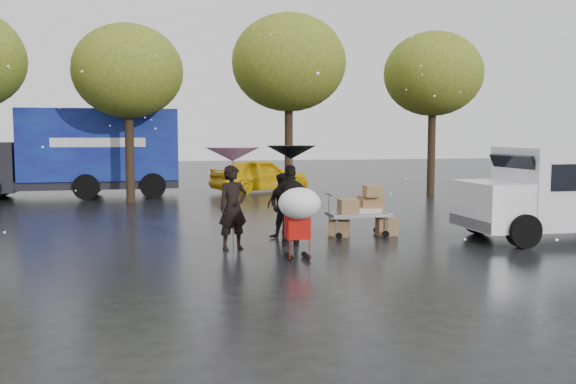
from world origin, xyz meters
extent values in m
plane|color=black|center=(0.00, 0.00, 0.00)|extent=(90.00, 90.00, 0.00)
imported|color=black|center=(-0.98, -0.08, 0.92)|extent=(0.77, 0.62, 1.84)
imported|color=black|center=(0.38, 0.95, 0.79)|extent=(0.98, 0.93, 1.59)
imported|color=black|center=(0.38, 0.18, 0.91)|extent=(1.14, 0.68, 1.82)
cylinder|color=#4C4C4C|center=(-0.98, -0.08, 1.04)|extent=(0.02, 0.02, 2.08)
cone|color=#E25D94|center=(-0.98, -0.08, 2.08)|extent=(1.19, 1.19, 0.30)
sphere|color=#4C4C4C|center=(-0.98, -0.08, 2.11)|extent=(0.06, 0.06, 0.06)
cylinder|color=#4C4C4C|center=(0.38, 0.18, 1.05)|extent=(0.02, 0.02, 2.10)
cone|color=black|center=(0.38, 0.18, 2.10)|extent=(1.12, 1.12, 0.30)
sphere|color=#4C4C4C|center=(0.38, 0.18, 2.13)|extent=(0.06, 0.06, 0.06)
cube|color=slate|center=(2.26, 0.98, 0.55)|extent=(1.50, 0.80, 0.08)
cylinder|color=slate|center=(1.51, 0.98, 0.80)|extent=(0.04, 0.04, 0.60)
cube|color=brown|center=(2.61, 1.08, 0.79)|extent=(0.55, 0.45, 0.40)
cube|color=brown|center=(1.96, 0.88, 0.77)|extent=(0.45, 0.40, 0.35)
cube|color=brown|center=(2.56, 0.83, 1.13)|extent=(0.40, 0.35, 0.28)
cube|color=tan|center=(2.31, 0.98, 0.65)|extent=(0.90, 0.55, 0.12)
cylinder|color=black|center=(1.66, 0.66, 0.08)|extent=(0.16, 0.05, 0.16)
cylinder|color=black|center=(1.66, 1.30, 0.08)|extent=(0.16, 0.05, 0.16)
cylinder|color=black|center=(2.86, 0.66, 0.08)|extent=(0.16, 0.05, 0.16)
cylinder|color=black|center=(2.86, 1.30, 0.08)|extent=(0.16, 0.05, 0.16)
cube|color=#A61009|center=(0.15, -1.40, 0.65)|extent=(0.47, 0.41, 0.45)
cylinder|color=#A61009|center=(0.15, -1.59, 1.02)|extent=(0.42, 0.02, 0.02)
cylinder|color=#4C4C4C|center=(0.15, -1.59, 0.95)|extent=(0.02, 0.02, 0.60)
ellipsoid|color=white|center=(0.15, -1.59, 1.15)|extent=(0.84, 0.84, 0.63)
cylinder|color=black|center=(-0.03, -1.56, 0.06)|extent=(0.12, 0.04, 0.12)
cylinder|color=black|center=(-0.03, -1.24, 0.06)|extent=(0.12, 0.04, 0.12)
cylinder|color=black|center=(0.33, -1.56, 0.06)|extent=(0.12, 0.04, 0.12)
cylinder|color=black|center=(0.33, -1.24, 0.06)|extent=(0.12, 0.04, 0.12)
cube|color=silver|center=(5.12, -0.35, 0.85)|extent=(1.20, 1.95, 1.10)
cube|color=black|center=(5.67, -0.35, 1.70)|extent=(0.37, 1.70, 0.67)
cube|color=slate|center=(4.57, -0.35, 0.45)|extent=(0.12, 1.90, 0.25)
cylinder|color=black|center=(5.32, -1.30, 0.38)|extent=(0.76, 0.28, 0.76)
cylinder|color=black|center=(5.32, 0.60, 0.38)|extent=(0.76, 0.28, 0.76)
cube|color=navy|center=(-4.69, 12.35, 2.10)|extent=(6.00, 2.50, 2.80)
cube|color=black|center=(-5.69, 12.35, 0.55)|extent=(8.00, 2.30, 0.35)
cube|color=silver|center=(-4.69, 11.09, 2.20)|extent=(3.50, 0.03, 0.35)
cylinder|color=black|center=(-8.69, 13.50, 0.50)|extent=(1.00, 0.30, 1.00)
cylinder|color=black|center=(-2.69, 11.20, 0.50)|extent=(1.00, 0.30, 1.00)
cylinder|color=black|center=(-2.69, 13.50, 0.50)|extent=(1.00, 0.30, 1.00)
cube|color=brown|center=(2.99, 0.96, 0.21)|extent=(0.51, 0.42, 0.43)
cube|color=brown|center=(1.79, 1.06, 0.20)|extent=(0.62, 0.56, 0.39)
imported|color=yellow|center=(1.86, 12.86, 0.74)|extent=(4.69, 3.19, 1.48)
cylinder|color=black|center=(-3.50, 10.00, 2.24)|extent=(0.32, 0.32, 4.48)
ellipsoid|color=#385819|center=(-3.50, 10.00, 4.80)|extent=(4.00, 4.00, 3.40)
cylinder|color=black|center=(2.50, 10.00, 2.45)|extent=(0.32, 0.32, 4.90)
ellipsoid|color=#385819|center=(2.50, 10.00, 5.25)|extent=(4.40, 4.40, 3.74)
cylinder|color=black|center=(8.50, 10.00, 2.31)|extent=(0.32, 0.32, 4.62)
ellipsoid|color=#385819|center=(8.50, 10.00, 4.95)|extent=(4.00, 4.00, 3.40)
camera|label=1|loc=(-2.64, -13.16, 2.51)|focal=38.00mm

